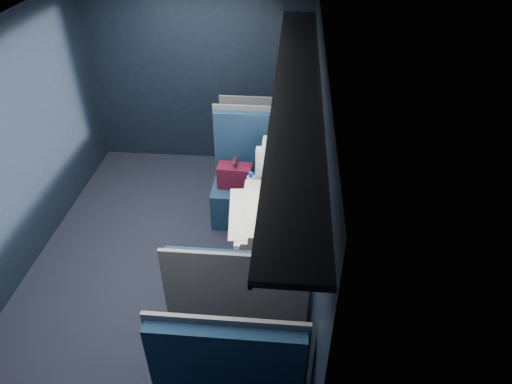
# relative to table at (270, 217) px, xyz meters

# --- Properties ---
(ground) EXTENTS (2.80, 4.20, 0.01)m
(ground) POSITION_rel_table_xyz_m (-1.03, 0.00, -0.67)
(ground) COLOR black
(room_shell) EXTENTS (3.00, 4.40, 2.40)m
(room_shell) POSITION_rel_table_xyz_m (-1.01, 0.00, 0.81)
(room_shell) COLOR black
(room_shell) RESTS_ON ground
(table) EXTENTS (0.62, 1.00, 0.74)m
(table) POSITION_rel_table_xyz_m (0.00, 0.00, 0.00)
(table) COLOR #54565E
(table) RESTS_ON ground
(seat_bay_near) EXTENTS (1.04, 0.62, 1.26)m
(seat_bay_near) POSITION_rel_table_xyz_m (-0.20, 0.87, -0.24)
(seat_bay_near) COLOR #0D1F39
(seat_bay_near) RESTS_ON ground
(seat_bay_far) EXTENTS (1.04, 0.62, 1.26)m
(seat_bay_far) POSITION_rel_table_xyz_m (-0.18, -0.87, -0.25)
(seat_bay_far) COLOR #0D1F39
(seat_bay_far) RESTS_ON ground
(seat_row_front) EXTENTS (1.04, 0.51, 1.16)m
(seat_row_front) POSITION_rel_table_xyz_m (-0.18, 1.80, -0.25)
(seat_row_front) COLOR #0D1F39
(seat_row_front) RESTS_ON ground
(man) EXTENTS (0.53, 0.56, 1.32)m
(man) POSITION_rel_table_xyz_m (0.07, 0.70, 0.06)
(man) COLOR black
(man) RESTS_ON ground
(woman) EXTENTS (0.53, 0.56, 1.32)m
(woman) POSITION_rel_table_xyz_m (0.07, -0.71, 0.06)
(woman) COLOR black
(woman) RESTS_ON ground
(papers) EXTENTS (0.60, 0.81, 0.01)m
(papers) POSITION_rel_table_xyz_m (-0.11, -0.04, 0.08)
(papers) COLOR white
(papers) RESTS_ON table
(laptop) EXTENTS (0.32, 0.37, 0.25)m
(laptop) POSITION_rel_table_xyz_m (0.29, 0.16, 0.14)
(laptop) COLOR silver
(laptop) RESTS_ON table
(bottle_small) EXTENTS (0.07, 0.07, 0.24)m
(bottle_small) POSITION_rel_table_xyz_m (0.30, 0.32, 0.18)
(bottle_small) COLOR silver
(bottle_small) RESTS_ON table
(cup) EXTENTS (0.06, 0.06, 0.08)m
(cup) POSITION_rel_table_xyz_m (0.30, 0.44, 0.12)
(cup) COLOR white
(cup) RESTS_ON table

